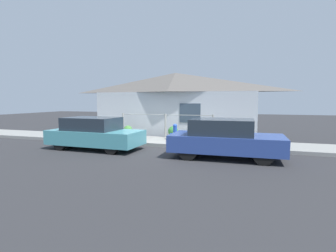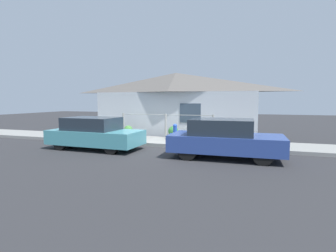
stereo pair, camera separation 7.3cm
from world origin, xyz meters
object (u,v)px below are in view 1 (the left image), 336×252
(car_left, at_px, (94,133))
(fire_hydrant, at_px, (175,133))
(potted_plant_near_hydrant, at_px, (173,132))
(potted_plant_by_fence, at_px, (128,130))
(car_right, at_px, (225,138))

(car_left, height_order, fire_hydrant, car_left)
(potted_plant_near_hydrant, bearing_deg, fire_hydrant, -68.48)
(car_left, distance_m, fire_hydrant, 3.42)
(potted_plant_by_fence, bearing_deg, potted_plant_near_hydrant, -9.29)
(fire_hydrant, distance_m, potted_plant_near_hydrant, 1.02)
(fire_hydrant, xyz_separation_m, potted_plant_by_fence, (-2.99, 1.37, -0.14))
(potted_plant_near_hydrant, xyz_separation_m, potted_plant_by_fence, (-2.61, 0.43, -0.06))
(car_left, height_order, potted_plant_by_fence, car_left)
(car_right, xyz_separation_m, potted_plant_by_fence, (-5.31, 3.03, -0.24))
(car_right, distance_m, fire_hydrant, 2.85)
(car_left, relative_size, potted_plant_near_hydrant, 6.06)
(car_left, distance_m, potted_plant_by_fence, 3.03)
(car_right, height_order, fire_hydrant, car_right)
(car_right, relative_size, potted_plant_by_fence, 6.98)
(fire_hydrant, bearing_deg, potted_plant_near_hydrant, 111.52)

